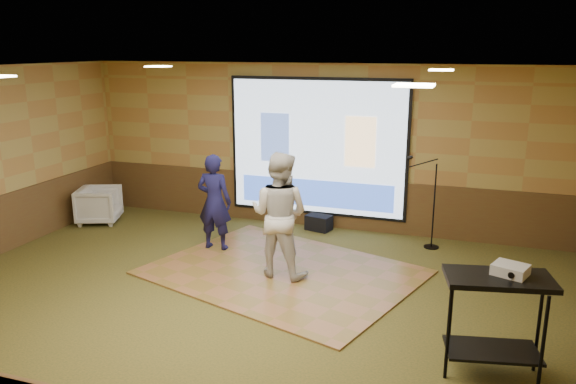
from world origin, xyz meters
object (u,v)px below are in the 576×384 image
(dance_floor, at_px, (283,272))
(duffel_bag, at_px, (319,223))
(mic_stand, at_px, (430,219))
(player_left, at_px, (214,202))
(av_table, at_px, (497,304))
(banquet_chair, at_px, (99,205))
(player_right, at_px, (279,215))
(projector, at_px, (510,270))
(projector_screen, at_px, (317,149))

(dance_floor, bearing_deg, duffel_bag, 91.00)
(dance_floor, bearing_deg, mic_stand, 43.18)
(player_left, xyz_separation_m, av_table, (4.29, -2.44, -0.04))
(banquet_chair, bearing_deg, av_table, -134.60)
(player_right, bearing_deg, projector, 157.07)
(projector_screen, height_order, av_table, projector_screen)
(projector_screen, xyz_separation_m, av_table, (3.05, -4.16, -0.69))
(dance_floor, bearing_deg, player_right, -96.09)
(player_left, distance_m, player_right, 1.55)
(projector_screen, relative_size, player_right, 1.81)
(player_left, bearing_deg, mic_stand, -161.33)
(projector_screen, distance_m, dance_floor, 2.75)
(av_table, height_order, banquet_chair, av_table)
(mic_stand, bearing_deg, av_table, -76.18)
(projector_screen, distance_m, player_right, 2.49)
(projector_screen, relative_size, banquet_chair, 4.39)
(projector_screen, xyz_separation_m, player_right, (0.13, -2.43, -0.53))
(projector_screen, height_order, mic_stand, projector_screen)
(dance_floor, relative_size, mic_stand, 2.39)
(duffel_bag, bearing_deg, player_left, -131.23)
(mic_stand, xyz_separation_m, banquet_chair, (-6.10, -0.59, -0.15))
(dance_floor, relative_size, duffel_bag, 8.33)
(projector_screen, xyz_separation_m, player_left, (-1.24, -1.73, -0.65))
(player_left, distance_m, projector, 4.99)
(projector_screen, height_order, player_left, projector_screen)
(av_table, distance_m, banquet_chair, 7.70)
(player_left, xyz_separation_m, player_right, (1.37, -0.71, 0.12))
(banquet_chair, bearing_deg, projector, -133.81)
(projector, bearing_deg, projector_screen, 148.45)
(player_left, height_order, av_table, player_left)
(player_left, relative_size, projector, 4.99)
(banquet_chair, height_order, duffel_bag, banquet_chair)
(duffel_bag, bearing_deg, mic_stand, -8.59)
(av_table, relative_size, banquet_chair, 1.44)
(player_right, xyz_separation_m, projector, (3.01, -1.66, 0.20))
(projector_screen, height_order, banquet_chair, projector_screen)
(player_left, xyz_separation_m, duffel_bag, (1.35, 1.54, -0.68))
(projector, relative_size, banquet_chair, 0.42)
(duffel_bag, bearing_deg, dance_floor, -89.00)
(player_left, relative_size, duffel_bag, 3.56)
(av_table, xyz_separation_m, duffel_bag, (-2.94, 3.98, -0.65))
(projector_screen, bearing_deg, dance_floor, -86.42)
(projector, bearing_deg, player_left, 172.56)
(dance_floor, xyz_separation_m, duffel_bag, (-0.04, 2.14, 0.13))
(player_left, height_order, projector, player_left)
(mic_stand, xyz_separation_m, duffel_bag, (-1.99, 0.30, -0.36))
(banquet_chair, bearing_deg, dance_floor, -127.65)
(duffel_bag, bearing_deg, projector_screen, 120.05)
(player_right, distance_m, mic_stand, 2.80)
(projector, bearing_deg, dance_floor, 170.38)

